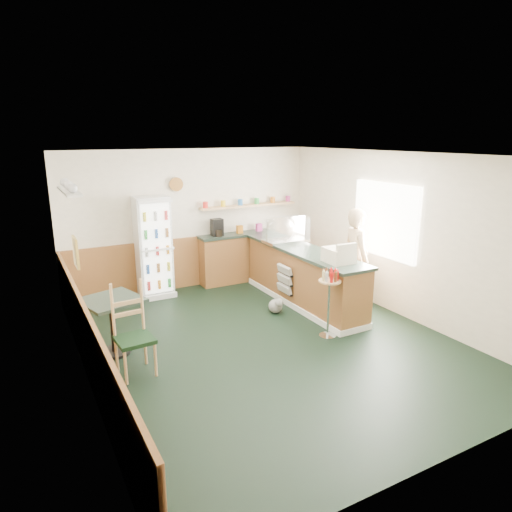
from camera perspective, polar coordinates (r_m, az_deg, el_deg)
ground at (r=6.85m, az=1.39°, el=-10.63°), size 6.00×6.00×0.00m
room_envelope at (r=6.87m, az=-3.21°, el=2.90°), size 5.04×6.02×2.72m
service_counter at (r=8.20m, az=5.88°, el=-2.85°), size 0.68×3.01×1.01m
back_counter at (r=9.52m, az=-0.75°, el=0.28°), size 2.24×0.42×1.69m
drinks_fridge at (r=8.64m, az=-12.65°, el=1.06°), size 0.62×0.53×1.88m
display_case at (r=8.48m, az=3.78°, el=3.25°), size 0.82×0.43×0.47m
cash_register at (r=7.27m, az=10.29°, el=0.11°), size 0.41×0.43×0.23m
shopkeeper at (r=8.06m, az=12.40°, el=-0.33°), size 0.55×0.67×1.76m
condiment_stand at (r=6.83m, az=9.16°, el=-4.49°), size 0.33×0.33×1.04m
newspaper_rack at (r=8.04m, az=3.59°, el=-2.99°), size 0.09×0.43×0.51m
cafe_table at (r=6.57m, az=-17.52°, el=-7.09°), size 0.92×0.92×0.81m
cafe_chair at (r=6.02m, az=-15.25°, el=-8.45°), size 0.47×0.47×1.19m
dog_doorstop at (r=7.82m, az=2.52°, el=-6.21°), size 0.24×0.31×0.29m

